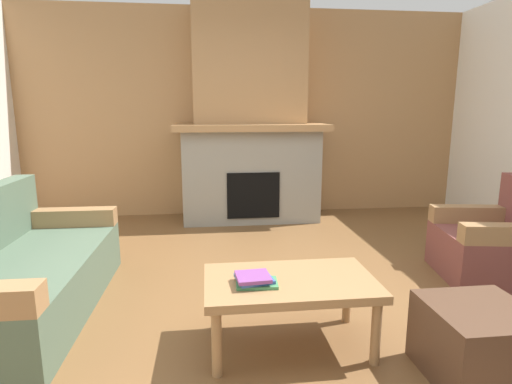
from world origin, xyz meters
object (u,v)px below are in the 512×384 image
object	(u,v)px
ottoman	(478,343)
coffee_table	(290,287)
fireplace	(250,129)
couch	(20,274)
armchair	(495,244)

from	to	relation	value
ottoman	coffee_table	bearing A→B (deg)	155.53
ottoman	fireplace	bearing A→B (deg)	103.65
couch	ottoman	world-z (taller)	couch
armchair	coffee_table	size ratio (longest dim) A/B	0.88
fireplace	couch	size ratio (longest dim) A/B	1.49
armchair	ottoman	size ratio (longest dim) A/B	1.68
couch	fireplace	bearing A→B (deg)	52.36
fireplace	couch	bearing A→B (deg)	-127.64
couch	coffee_table	bearing A→B (deg)	-19.56
couch	armchair	xyz separation A→B (m)	(3.69, 0.19, 0.01)
fireplace	armchair	bearing A→B (deg)	-50.39
fireplace	ottoman	world-z (taller)	fireplace
armchair	coffee_table	world-z (taller)	armchair
fireplace	couch	xyz separation A→B (m)	(-1.86, -2.41, -0.88)
ottoman	couch	bearing A→B (deg)	158.72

